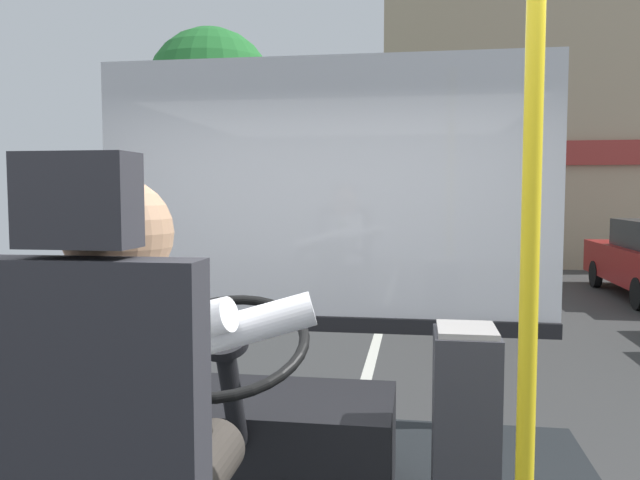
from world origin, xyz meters
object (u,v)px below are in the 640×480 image
(steering_console, at_px, (257,439))
(fare_box, at_px, (465,433))
(bus_driver, at_px, (134,402))
(handrail_pole, at_px, (530,243))

(steering_console, distance_m, fare_box, 0.85)
(bus_driver, bearing_deg, handrail_pole, 12.87)
(fare_box, bearing_deg, bus_driver, -132.05)
(bus_driver, relative_size, fare_box, 1.08)
(bus_driver, relative_size, handrail_pole, 0.37)
(handrail_pole, bearing_deg, bus_driver, -167.13)
(bus_driver, bearing_deg, fare_box, 47.95)
(steering_console, height_order, handrail_pole, handrail_pole)
(fare_box, bearing_deg, steering_console, 165.52)
(steering_console, bearing_deg, handrail_pole, -45.10)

